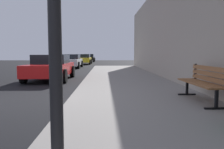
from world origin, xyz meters
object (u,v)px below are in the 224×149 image
(car_red, at_px, (51,67))
(car_black, at_px, (89,58))
(car_white, at_px, (71,61))
(car_yellow, at_px, (83,59))
(bench, at_px, (204,80))

(car_red, height_order, car_black, same)
(car_white, height_order, car_yellow, same)
(car_white, relative_size, car_black, 1.02)
(car_red, relative_size, car_black, 0.90)
(car_yellow, bearing_deg, car_red, 89.92)
(bench, relative_size, car_red, 0.47)
(bench, height_order, car_yellow, car_yellow)
(car_black, bearing_deg, bench, 99.03)
(car_red, relative_size, car_white, 0.88)
(car_red, xyz_separation_m, car_yellow, (0.03, 17.22, 0.00))
(car_white, bearing_deg, car_black, -92.13)
(car_red, bearing_deg, car_white, -87.33)
(car_yellow, bearing_deg, bench, 102.47)
(car_black, bearing_deg, car_yellow, 89.22)
(bench, bearing_deg, car_yellow, 102.08)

